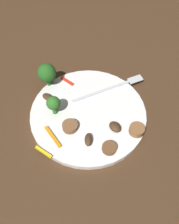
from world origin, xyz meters
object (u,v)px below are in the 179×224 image
at_px(fork, 115,87).
at_px(mushroom_0, 49,97).
at_px(sausage_slice_0, 71,126).
at_px(mushroom_2, 116,127).
at_px(sausage_slice_1, 111,148).
at_px(broccoli_floret_0, 55,102).
at_px(mushroom_1, 91,140).
at_px(pepper_strip_1, 54,137).
at_px(plate, 90,114).
at_px(pepper_strip_2, 45,152).
at_px(pepper_strip_0, 68,81).
at_px(sausage_slice_2, 138,130).
at_px(broccoli_floret_1, 48,73).

xyz_separation_m(fork, mushroom_0, (-0.15, -0.03, 0.00)).
distance_m(sausage_slice_0, mushroom_2, 0.09).
relative_size(fork, mushroom_2, 6.03).
bearing_deg(sausage_slice_1, sausage_slice_0, 147.58).
bearing_deg(fork, sausage_slice_0, -155.21).
bearing_deg(broccoli_floret_0, fork, 26.58).
bearing_deg(mushroom_1, fork, 67.71).
xyz_separation_m(mushroom_0, pepper_strip_1, (0.02, -0.10, -0.00)).
distance_m(plate, mushroom_0, 0.10).
distance_m(mushroom_0, pepper_strip_2, 0.13).
xyz_separation_m(sausage_slice_1, mushroom_0, (-0.13, 0.13, -0.00)).
height_order(sausage_slice_1, pepper_strip_0, sausage_slice_1).
bearing_deg(mushroom_1, sausage_slice_2, 12.37).
bearing_deg(pepper_strip_1, pepper_strip_2, -113.86).
xyz_separation_m(broccoli_floret_0, pepper_strip_1, (-0.00, -0.06, -0.03)).
height_order(fork, pepper_strip_1, same).
height_order(mushroom_0, pepper_strip_1, mushroom_0).
bearing_deg(mushroom_0, fork, 11.12).
bearing_deg(plate, pepper_strip_0, 119.06).
distance_m(broccoli_floret_1, sausage_slice_2, 0.23).
height_order(mushroom_2, pepper_strip_1, mushroom_2).
relative_size(broccoli_floret_1, mushroom_1, 2.07).
distance_m(fork, sausage_slice_0, 0.15).
relative_size(broccoli_floret_1, sausage_slice_2, 1.90).
distance_m(plate, broccoli_floret_0, 0.08).
distance_m(broccoli_floret_0, sausage_slice_0, 0.06).
relative_size(sausage_slice_0, mushroom_2, 1.12).
height_order(broccoli_floret_0, pepper_strip_1, broccoli_floret_0).
distance_m(sausage_slice_2, pepper_strip_0, 0.20).
distance_m(fork, mushroom_1, 0.15).
bearing_deg(pepper_strip_1, sausage_slice_1, -14.01).
bearing_deg(sausage_slice_1, pepper_strip_0, 116.66).
relative_size(pepper_strip_0, pepper_strip_2, 0.95).
xyz_separation_m(fork, sausage_slice_2, (0.04, -0.12, 0.01)).
bearing_deg(mushroom_1, pepper_strip_1, 172.49).
bearing_deg(sausage_slice_2, mushroom_2, 169.65).
relative_size(mushroom_0, mushroom_1, 0.91).
bearing_deg(pepper_strip_1, mushroom_1, -7.51).
bearing_deg(plate, mushroom_0, 156.43).
bearing_deg(broccoli_floret_1, mushroom_0, -89.02).
height_order(plate, broccoli_floret_0, broccoli_floret_0).
xyz_separation_m(sausage_slice_2, mushroom_0, (-0.19, 0.09, -0.00)).
xyz_separation_m(plate, pepper_strip_2, (-0.09, -0.09, 0.01)).
bearing_deg(plate, sausage_slice_0, -133.12).
relative_size(sausage_slice_1, mushroom_1, 0.99).
bearing_deg(sausage_slice_1, plate, 114.18).
relative_size(plate, fork, 1.47).
xyz_separation_m(mushroom_0, pepper_strip_0, (0.04, 0.05, -0.00)).
bearing_deg(sausage_slice_0, mushroom_2, -1.36).
relative_size(plate, mushroom_0, 9.65).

